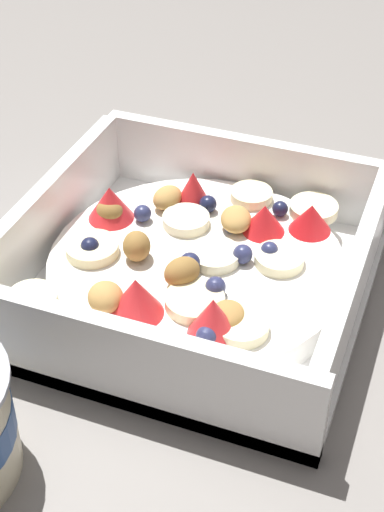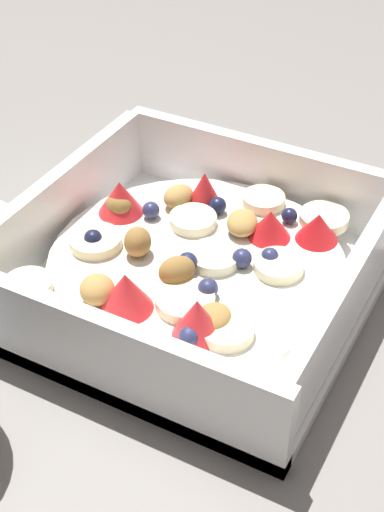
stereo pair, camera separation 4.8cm
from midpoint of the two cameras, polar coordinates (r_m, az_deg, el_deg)
ground_plane at (r=0.49m, az=-2.96°, el=-3.74°), size 2.40×2.40×0.00m
fruit_bowl at (r=0.49m, az=-2.83°, el=-0.94°), size 0.21×0.21×0.06m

